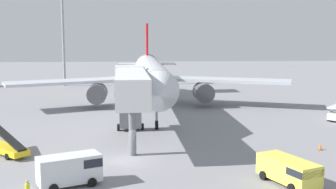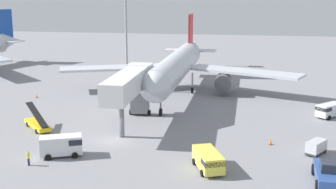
% 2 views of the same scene
% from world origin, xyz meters
% --- Properties ---
extents(ground_plane, '(300.00, 300.00, 0.00)m').
position_xyz_m(ground_plane, '(0.00, 0.00, 0.00)').
color(ground_plane, gray).
extents(airplane_at_gate, '(44.87, 46.66, 13.50)m').
position_xyz_m(airplane_at_gate, '(3.13, 27.94, 5.00)').
color(airplane_at_gate, silver).
rests_on(airplane_at_gate, ground).
extents(jet_bridge, '(3.83, 17.31, 7.63)m').
position_xyz_m(jet_bridge, '(0.37, 6.84, 5.73)').
color(jet_bridge, silver).
rests_on(jet_bridge, ground).
extents(belt_loader_truck, '(5.63, 5.58, 3.07)m').
position_xyz_m(belt_loader_truck, '(-11.52, 2.78, 0.75)').
color(belt_loader_truck, yellow).
rests_on(belt_loader_truck, ground).
extents(service_van_mid_right, '(4.96, 3.65, 2.32)m').
position_xyz_m(service_van_mid_right, '(-3.92, -6.18, 1.32)').
color(service_van_mid_right, silver).
rests_on(service_van_mid_right, ground).
extents(service_van_far_center, '(3.86, 5.45, 1.93)m').
position_xyz_m(service_van_far_center, '(12.40, -7.13, 1.11)').
color(service_van_far_center, '#E5DB4C').
rests_on(service_van_far_center, ground).
extents(safety_cone_alpha, '(0.42, 0.42, 0.64)m').
position_xyz_m(safety_cone_alpha, '(18.91, 2.15, 0.31)').
color(safety_cone_alpha, black).
rests_on(safety_cone_alpha, ground).
extents(apron_light_mast, '(2.40, 2.40, 24.30)m').
position_xyz_m(apron_light_mast, '(-15.33, 58.80, 17.01)').
color(apron_light_mast, '#93969B').
rests_on(apron_light_mast, ground).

